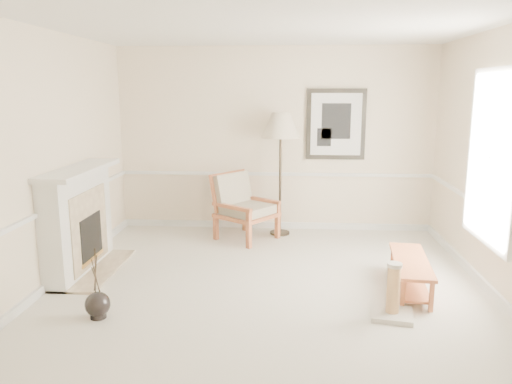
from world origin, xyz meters
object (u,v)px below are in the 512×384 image
floor_lamp (281,129)px  scratching_post (393,300)px  armchair (241,203)px  bench (410,269)px  floor_vase (98,305)px

floor_lamp → scratching_post: floor_lamp is taller
armchair → bench: armchair is taller
floor_vase → scratching_post: floor_vase is taller
floor_lamp → scratching_post: 3.43m
armchair → bench: (2.11, -1.90, -0.30)m
armchair → scratching_post: size_ratio=1.94×
floor_lamp → scratching_post: bearing=-67.4°
floor_lamp → bench: bearing=-54.5°
floor_vase → bench: size_ratio=0.57×
bench → scratching_post: bearing=-114.9°
floor_lamp → floor_vase: bearing=-119.3°
floor_vase → bench: (3.26, 0.96, 0.10)m
bench → scratching_post: size_ratio=2.27×
armchair → floor_lamp: (0.59, 0.24, 1.11)m
floor_vase → floor_lamp: size_ratio=0.39×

